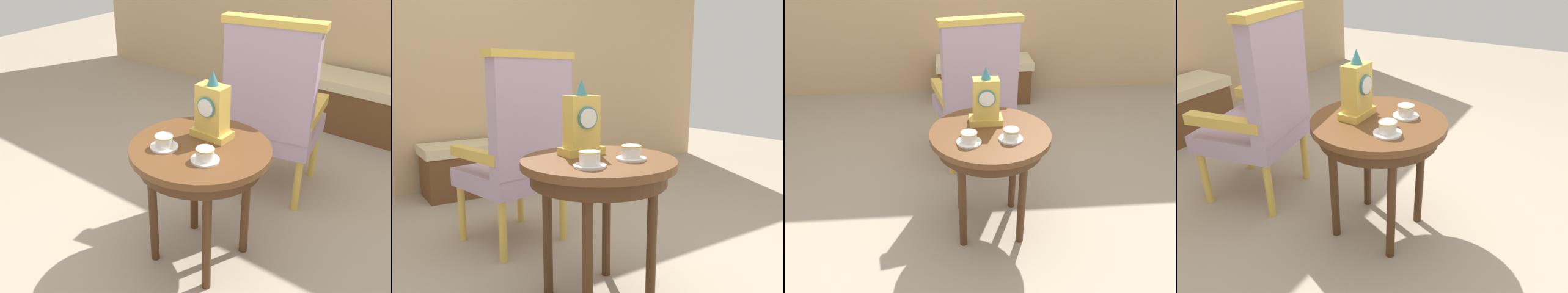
# 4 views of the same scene
# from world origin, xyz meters

# --- Properties ---
(ground_plane) EXTENTS (10.00, 10.00, 0.00)m
(ground_plane) POSITION_xyz_m (0.00, 0.00, 0.00)
(ground_plane) COLOR tan
(side_table) EXTENTS (0.67, 0.67, 0.66)m
(side_table) POSITION_xyz_m (-0.01, -0.04, 0.58)
(side_table) COLOR brown
(side_table) RESTS_ON ground
(teacup_left) EXTENTS (0.13, 0.13, 0.06)m
(teacup_left) POSITION_xyz_m (-0.13, -0.16, 0.69)
(teacup_left) COLOR white
(teacup_left) RESTS_ON side_table
(teacup_right) EXTENTS (0.13, 0.13, 0.06)m
(teacup_right) POSITION_xyz_m (0.09, -0.14, 0.69)
(teacup_right) COLOR white
(teacup_right) RESTS_ON side_table
(mantel_clock) EXTENTS (0.19, 0.11, 0.34)m
(mantel_clock) POSITION_xyz_m (-0.02, 0.07, 0.79)
(mantel_clock) COLOR gold
(mantel_clock) RESTS_ON side_table
(armchair) EXTENTS (0.64, 0.63, 1.14)m
(armchair) POSITION_xyz_m (-0.04, 0.71, 0.59)
(armchair) COLOR #B299B7
(armchair) RESTS_ON ground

